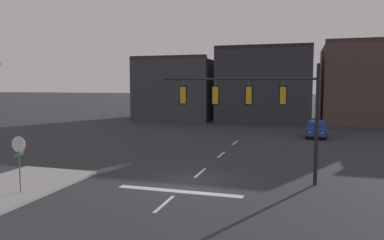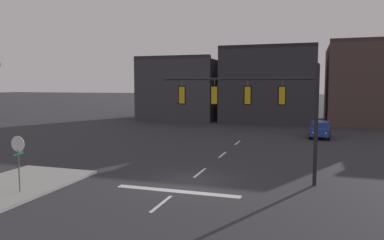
% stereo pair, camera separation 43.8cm
% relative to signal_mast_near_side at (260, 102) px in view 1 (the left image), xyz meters
% --- Properties ---
extents(ground_plane, '(400.00, 400.00, 0.00)m').
position_rel_signal_mast_near_side_xyz_m(ground_plane, '(-3.60, -0.78, -4.32)').
color(ground_plane, '#2B2B30').
extents(sidewalk_near_corner, '(5.00, 8.00, 0.15)m').
position_rel_signal_mast_near_side_xyz_m(sidewalk_near_corner, '(-11.90, -4.78, -4.25)').
color(sidewalk_near_corner, gray).
rests_on(sidewalk_near_corner, ground).
extents(stop_bar_paint, '(6.40, 0.50, 0.01)m').
position_rel_signal_mast_near_side_xyz_m(stop_bar_paint, '(-3.60, -2.78, -4.32)').
color(stop_bar_paint, silver).
rests_on(stop_bar_paint, ground).
extents(lane_centreline, '(0.16, 26.40, 0.01)m').
position_rel_signal_mast_near_side_xyz_m(lane_centreline, '(-3.60, 1.22, -4.32)').
color(lane_centreline, silver).
rests_on(lane_centreline, ground).
extents(signal_mast_near_side, '(8.11, 1.31, 6.35)m').
position_rel_signal_mast_near_side_xyz_m(signal_mast_near_side, '(0.00, 0.00, 0.00)').
color(signal_mast_near_side, black).
rests_on(signal_mast_near_side, ground).
extents(stop_sign, '(0.76, 0.64, 2.83)m').
position_rel_signal_mast_near_side_xyz_m(stop_sign, '(-10.60, -5.56, -2.18)').
color(stop_sign, '#56565B').
rests_on(stop_sign, ground).
extents(car_lot_nearside, '(2.10, 4.53, 1.61)m').
position_rel_signal_mast_near_side_xyz_m(car_lot_nearside, '(3.61, 18.98, -3.46)').
color(car_lot_nearside, navy).
rests_on(car_lot_nearside, ground).
extents(building_row, '(50.89, 13.04, 10.88)m').
position_rel_signal_mast_near_side_xyz_m(building_row, '(3.75, 34.87, 0.44)').
color(building_row, '#38383D').
rests_on(building_row, ground).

